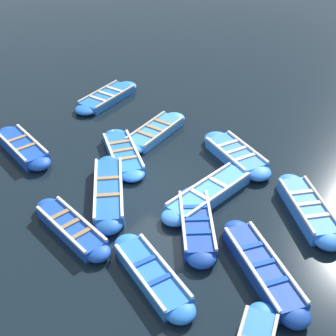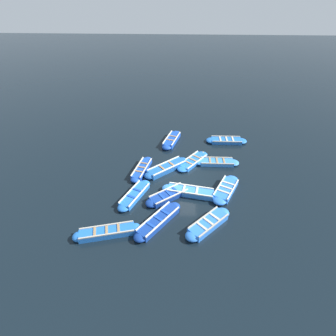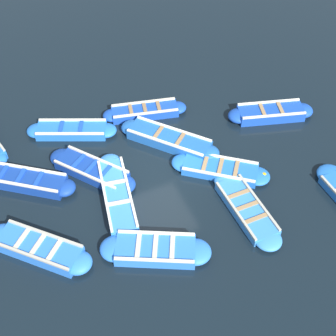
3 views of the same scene
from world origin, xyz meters
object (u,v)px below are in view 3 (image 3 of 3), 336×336
object	(u,v)px
boat_alongside	(72,130)
boat_far_corner	(92,170)
boat_drifting	(39,248)
boat_near_quay	(22,180)
boat_end_of_row	(169,140)
boat_bow_out	(246,209)
boat_inner_gap	(155,250)
boat_stern_in	(271,113)
boat_centre	(145,111)
boat_outer_left	(220,169)
boat_outer_right	(117,196)
buoy_orange_near	(263,176)

from	to	relation	value
boat_alongside	boat_far_corner	distance (m)	2.27
boat_drifting	boat_near_quay	size ratio (longest dim) A/B	0.87
boat_end_of_row	boat_near_quay	xyz separation A→B (m)	(0.24, 5.34, -0.00)
boat_far_corner	boat_bow_out	bearing A→B (deg)	-131.68
boat_end_of_row	boat_far_corner	distance (m)	3.05
boat_inner_gap	boat_alongside	xyz separation A→B (m)	(6.12, 0.82, -0.02)
boat_drifting	boat_bow_out	bearing A→B (deg)	-100.45
boat_bow_out	boat_alongside	distance (m)	7.15
boat_end_of_row	boat_stern_in	distance (m)	4.21
boat_inner_gap	boat_alongside	world-z (taller)	boat_inner_gap
boat_centre	boat_drifting	bearing A→B (deg)	130.98
boat_centre	boat_outer_left	distance (m)	4.07
boat_end_of_row	boat_far_corner	size ratio (longest dim) A/B	1.08
boat_end_of_row	boat_drifting	bearing A→B (deg)	116.25
boat_alongside	boat_far_corner	bearing A→B (deg)	-178.30
boat_centre	boat_outer_right	bearing A→B (deg)	145.87
boat_inner_gap	boat_far_corner	xyz separation A→B (m)	(3.85, 0.75, -0.01)
boat_far_corner	boat_outer_left	bearing A→B (deg)	-112.87
boat_outer_left	boat_near_quay	size ratio (longest dim) A/B	0.92
boat_stern_in	buoy_orange_near	world-z (taller)	boat_stern_in
buoy_orange_near	boat_outer_right	bearing A→B (deg)	76.54
boat_outer_right	boat_stern_in	xyz separation A→B (m)	(1.48, -6.83, 0.02)
boat_centre	boat_alongside	bearing A→B (deg)	87.76
boat_centre	boat_end_of_row	distance (m)	1.88
boat_bow_out	buoy_orange_near	bearing A→B (deg)	-51.49
boat_drifting	boat_alongside	bearing A→B (deg)	-26.57
boat_drifting	boat_stern_in	size ratio (longest dim) A/B	0.89
boat_outer_right	buoy_orange_near	world-z (taller)	boat_outer_right
boat_inner_gap	buoy_orange_near	world-z (taller)	boat_inner_gap
boat_outer_left	boat_far_corner	distance (m)	4.43
boat_alongside	boat_outer_left	xyz separation A→B (m)	(-3.99, -4.15, -0.02)
boat_centre	boat_near_quay	distance (m)	5.39
boat_inner_gap	boat_near_quay	bearing A→B (deg)	34.87
boat_end_of_row	boat_outer_left	bearing A→B (deg)	-152.50
boat_drifting	buoy_orange_near	bearing A→B (deg)	-91.42
boat_alongside	boat_centre	size ratio (longest dim) A/B	1.01
boat_inner_gap	buoy_orange_near	xyz separation A→B (m)	(1.26, -4.54, -0.05)
boat_end_of_row	boat_far_corner	world-z (taller)	boat_end_of_row
boat_drifting	boat_near_quay	world-z (taller)	boat_drifting
boat_end_of_row	boat_far_corner	xyz separation A→B (m)	(-0.28, 3.04, -0.02)
boat_alongside	buoy_orange_near	distance (m)	7.23
boat_near_quay	boat_stern_in	xyz separation A→B (m)	(-0.47, -9.55, -0.00)
boat_centre	boat_near_quay	xyz separation A→B (m)	(-1.63, 5.14, 0.03)
boat_outer_left	boat_near_quay	bearing A→B (deg)	70.62
boat_centre	boat_outer_left	size ratio (longest dim) A/B	1.04
boat_outer_right	boat_near_quay	size ratio (longest dim) A/B	1.14
boat_outer_left	boat_drifting	bearing A→B (deg)	96.00
boat_bow_out	boat_far_corner	distance (m)	5.40
boat_bow_out	boat_drifting	distance (m)	6.54
boat_stern_in	buoy_orange_near	distance (m)	3.29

